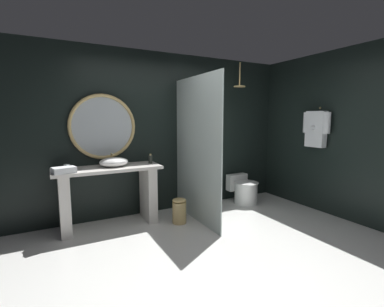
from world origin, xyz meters
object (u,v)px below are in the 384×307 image
Objects in this scene: tumbler_cup at (67,168)px; hanging_bathrobe at (316,127)px; folded_hand_towel at (64,170)px; soap_dispenser at (150,159)px; waste_bin at (179,210)px; round_wall_mirror at (103,127)px; rain_shower_head at (240,84)px; toilet at (244,190)px; vessel_sink at (114,162)px.

tumbler_cup is 0.14× the size of hanging_bathrobe.
soap_dispenser is at bearing 8.97° from folded_hand_towel.
tumbler_cup reaches higher than waste_bin.
rain_shower_head is at bearing -6.80° from round_wall_mirror.
hanging_bathrobe is 1.12× the size of toilet.
rain_shower_head reaches higher than toilet.
toilet is 3.05m from folded_hand_towel.
toilet is at bearing -16.56° from rain_shower_head.
soap_dispenser is 2.73m from hanging_bathrobe.
waste_bin is (0.30, -0.39, -0.74)m from soap_dispenser.
soap_dispenser is 0.36× the size of rain_shower_head.
toilet is (2.93, -0.00, -0.68)m from tumbler_cup.
round_wall_mirror is at bearing 159.79° from hanging_bathrobe.
toilet is at bearing -0.09° from tumbler_cup.
toilet is (2.40, -0.31, -1.19)m from round_wall_mirror.
hanging_bathrobe is 1.73× the size of waste_bin.
tumbler_cup is at bearing -175.20° from vessel_sink.
folded_hand_towel is at bearing -176.81° from rain_shower_head.
toilet is 1.55× the size of waste_bin.
waste_bin is at bearing -24.02° from vessel_sink.
rain_shower_head is 2.39m from waste_bin.
folded_hand_towel is at bearing -164.91° from vessel_sink.
rain_shower_head is at bearing 134.90° from hanging_bathrobe.
tumbler_cup is 0.13m from folded_hand_towel.
hanging_bathrobe is at bearing -13.48° from waste_bin.
folded_hand_towel is (-0.57, -0.43, -0.52)m from round_wall_mirror.
round_wall_mirror is at bearing 173.20° from rain_shower_head.
folded_hand_towel is (-2.85, -0.16, -1.24)m from rain_shower_head.
vessel_sink is 1.51× the size of folded_hand_towel.
rain_shower_head is 0.71× the size of toilet.
round_wall_mirror reaches higher than folded_hand_towel.
vessel_sink is 1.07× the size of waste_bin.
tumbler_cup is at bearing 179.91° from toilet.
vessel_sink is 1.19m from waste_bin.
vessel_sink reaches higher than folded_hand_towel.
vessel_sink reaches higher than toilet.
toilet is at bearing -7.33° from round_wall_mirror.
soap_dispenser is at bearing 178.86° from rain_shower_head.
vessel_sink is 2.42m from toilet.
soap_dispenser is at bearing -20.49° from round_wall_mirror.
soap_dispenser is at bearing 127.16° from waste_bin.
folded_hand_towel is at bearing -171.03° from soap_dispenser.
hanging_bathrobe is 3.84m from folded_hand_towel.
rain_shower_head reaches higher than soap_dispenser.
rain_shower_head reaches higher than vessel_sink.
vessel_sink is at bearing 15.09° from folded_hand_towel.
hanging_bathrobe is (3.16, -1.16, -0.02)m from round_wall_mirror.
soap_dispenser is 1.90m from toilet.
round_wall_mirror is 3.37m from hanging_bathrobe.
tumbler_cup is 0.61× the size of soap_dispenser.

